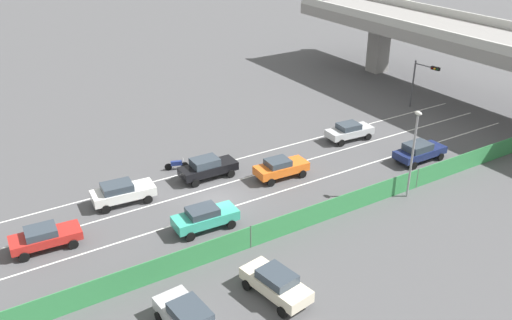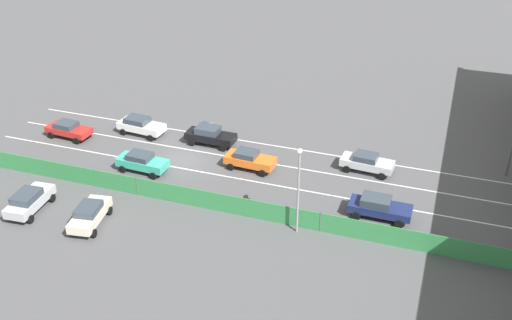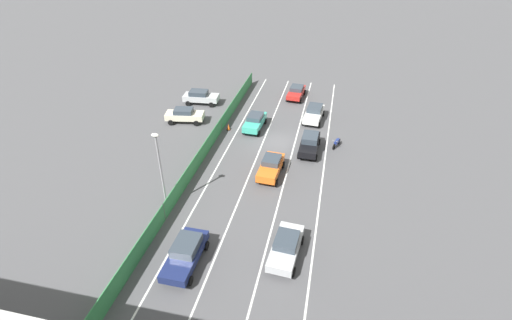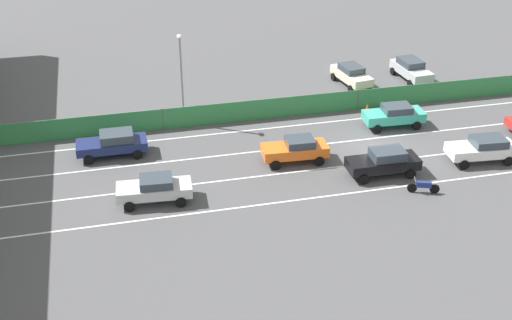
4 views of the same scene
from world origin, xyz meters
name	(u,v)px [view 3 (image 3 of 4)]	position (x,y,z in m)	size (l,w,h in m)	color
ground_plane	(279,142)	(0.00, 0.00, 0.00)	(300.00, 300.00, 0.00)	#4C4C4F
lane_line_left_edge	(322,184)	(-4.96, 6.41, 0.00)	(0.14, 48.83, 0.01)	silver
lane_line_mid_left	(285,179)	(-1.65, 6.41, 0.00)	(0.14, 48.83, 0.01)	silver
lane_line_mid_right	(250,174)	(1.65, 6.41, 0.00)	(0.14, 48.83, 0.01)	silver
lane_line_right_edge	(215,170)	(4.96, 6.41, 0.00)	(0.14, 48.83, 0.01)	silver
green_fence	(198,161)	(6.67, 6.41, 0.79)	(0.10, 44.93, 1.58)	#338447
car_sedan_navy	(186,253)	(3.42, 17.60, 0.92)	(2.07, 4.67, 1.67)	navy
car_taxi_orange	(271,166)	(-0.25, 5.97, 0.91)	(2.12, 4.39, 1.65)	orange
car_taxi_teal	(255,121)	(3.17, -2.50, 0.92)	(2.10, 4.46, 1.65)	teal
car_sedan_silver	(286,246)	(-3.10, 15.53, 0.89)	(2.23, 4.55, 1.61)	#B7BABC
car_sedan_white	(314,113)	(-3.08, -6.05, 0.93)	(2.33, 4.65, 1.66)	white
car_sedan_red	(296,92)	(-0.21, -12.14, 0.86)	(2.22, 4.44, 1.52)	red
car_sedan_black	(310,143)	(-3.27, 1.03, 0.95)	(2.00, 4.63, 1.75)	black
motorcycle	(337,143)	(-5.93, -0.47, 0.46)	(0.85, 1.87, 0.93)	black
parked_wagon_silver	(201,97)	(11.39, -7.66, 0.96)	(4.54, 2.31, 1.72)	#B2B5B7
parked_sedan_cream	(184,115)	(11.42, -2.31, 0.93)	(4.54, 2.50, 1.67)	beige
street_lamp	(160,164)	(7.24, 12.32, 4.15)	(0.60, 0.36, 6.79)	gray
traffic_cone	(229,127)	(5.97, -1.59, 0.33)	(0.47, 0.47, 0.70)	orange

